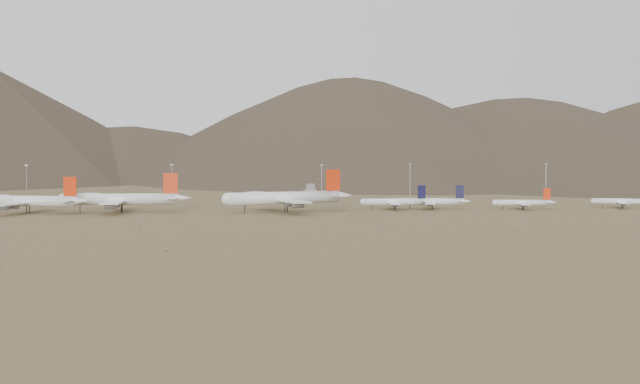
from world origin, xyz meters
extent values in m
plane|color=olive|center=(0.00, 0.00, 0.00)|extent=(3000.00, 3000.00, 0.00)
cylinder|color=white|center=(-140.75, 32.52, 6.99)|extent=(56.06, 24.98, 5.93)
cone|color=white|center=(-110.48, 21.66, 7.43)|extent=(11.53, 8.52, 5.34)
cube|color=white|center=(-141.83, 32.91, 6.10)|extent=(26.43, 52.65, 0.74)
cube|color=white|center=(-114.80, 23.21, 7.58)|extent=(11.62, 20.57, 0.36)
cube|color=red|center=(-115.88, 23.60, 15.22)|extent=(7.21, 3.02, 10.53)
cylinder|color=black|center=(-139.16, 33.53, 2.01)|extent=(0.48, 0.48, 4.02)
cylinder|color=black|center=(-140.17, 30.74, 2.01)|extent=(0.48, 0.48, 4.02)
ellipsoid|color=white|center=(-154.80, 37.57, 8.62)|extent=(18.80, 10.40, 3.56)
cylinder|color=slate|center=(-138.27, 42.82, 4.63)|extent=(6.31, 4.45, 2.67)
cylinder|color=slate|center=(-145.38, 23.00, 4.63)|extent=(6.31, 4.45, 2.67)
cylinder|color=slate|center=(-135.07, 51.74, 4.63)|extent=(6.31, 4.45, 2.67)
cylinder|color=slate|center=(-148.59, 14.08, 4.63)|extent=(6.31, 4.45, 2.67)
cylinder|color=white|center=(-90.62, 32.81, 7.53)|extent=(62.17, 10.33, 6.40)
sphere|color=white|center=(-121.50, 34.78, 7.53)|extent=(6.27, 6.27, 6.27)
cone|color=white|center=(-56.03, 30.60, 8.01)|extent=(11.48, 6.45, 5.76)
cube|color=white|center=(-91.85, 32.89, 6.57)|extent=(13.50, 57.25, 0.80)
cube|color=white|center=(-60.97, 30.91, 8.17)|extent=(6.93, 21.87, 0.38)
cube|color=red|center=(-62.21, 30.99, 16.40)|extent=(8.07, 1.09, 11.35)
cylinder|color=black|center=(-112.24, 34.19, 2.17)|extent=(0.41, 0.41, 4.33)
cylinder|color=black|center=(-89.28, 34.33, 2.17)|extent=(0.52, 0.52, 4.33)
cylinder|color=black|center=(-89.49, 31.13, 2.17)|extent=(0.52, 0.52, 4.33)
ellipsoid|color=white|center=(-106.68, 33.84, 9.29)|extent=(20.07, 6.05, 3.84)
cylinder|color=slate|center=(-91.13, 44.21, 4.99)|extent=(6.36, 3.27, 2.88)
cylinder|color=slate|center=(-92.58, 21.57, 4.99)|extent=(6.36, 3.27, 2.88)
cylinder|color=slate|center=(-90.48, 54.40, 4.99)|extent=(6.36, 3.27, 2.88)
cylinder|color=slate|center=(-93.23, 11.37, 4.99)|extent=(6.36, 3.27, 2.88)
cylinder|color=white|center=(1.11, 22.01, 8.13)|extent=(66.24, 24.55, 6.91)
sphere|color=white|center=(-31.09, 13.06, 8.13)|extent=(6.77, 6.77, 6.77)
cone|color=white|center=(37.17, 32.03, 8.65)|extent=(13.25, 9.21, 6.22)
cube|color=white|center=(-0.18, 21.65, 7.10)|extent=(26.71, 61.89, 0.86)
cube|color=white|center=(32.02, 30.60, 8.82)|extent=(12.03, 24.04, 0.41)
cube|color=red|center=(30.73, 30.24, 17.71)|extent=(8.54, 2.93, 12.25)
cylinder|color=black|center=(-21.43, 15.74, 2.34)|extent=(0.45, 0.45, 4.68)
cylinder|color=black|center=(1.94, 24.03, 2.34)|extent=(0.56, 0.56, 4.68)
cylinder|color=black|center=(2.86, 20.70, 2.34)|extent=(0.56, 0.56, 4.68)
ellipsoid|color=white|center=(-15.63, 17.35, 10.03)|extent=(21.99, 10.72, 4.14)
cylinder|color=slate|center=(-3.46, 33.45, 5.39)|extent=(7.27, 4.78, 3.11)
cylinder|color=slate|center=(3.10, 9.84, 5.39)|extent=(7.27, 4.78, 3.11)
cylinder|color=slate|center=(-6.41, 44.08, 5.39)|extent=(7.27, 4.78, 3.11)
cylinder|color=slate|center=(6.06, -0.78, 5.39)|extent=(7.27, 4.78, 3.11)
cylinder|color=white|center=(67.13, 31.44, 4.63)|extent=(36.26, 8.17, 3.91)
sphere|color=white|center=(49.23, 33.58, 4.63)|extent=(3.84, 3.84, 3.84)
cone|color=white|center=(87.17, 29.04, 4.93)|extent=(6.86, 4.27, 3.52)
cube|color=white|center=(66.41, 31.52, 4.05)|extent=(9.40, 31.36, 0.49)
cube|color=white|center=(84.31, 29.38, 5.03)|extent=(4.62, 12.04, 0.23)
cube|color=black|center=(83.59, 29.47, 10.45)|extent=(4.69, 0.91, 7.72)
cylinder|color=black|center=(54.60, 32.94, 1.34)|extent=(0.41, 0.41, 2.68)
cylinder|color=black|center=(67.96, 32.32, 1.34)|extent=(0.51, 0.51, 2.68)
cylinder|color=black|center=(67.73, 30.38, 1.34)|extent=(0.51, 0.51, 2.68)
cylinder|color=slate|center=(67.44, 40.11, 3.08)|extent=(3.79, 2.18, 1.76)
cylinder|color=slate|center=(65.39, 22.93, 3.08)|extent=(3.79, 2.18, 1.76)
cylinder|color=white|center=(90.03, 31.21, 4.66)|extent=(35.88, 14.05, 3.94)
sphere|color=white|center=(72.65, 36.35, 4.66)|extent=(3.86, 3.86, 3.86)
cone|color=white|center=(109.50, 25.46, 4.96)|extent=(7.26, 5.25, 3.54)
cube|color=white|center=(89.33, 31.42, 4.07)|extent=(14.37, 31.45, 0.49)
cube|color=white|center=(106.72, 26.28, 5.06)|extent=(6.48, 12.25, 0.24)
cube|color=black|center=(106.02, 26.48, 10.51)|extent=(4.62, 1.68, 7.77)
cylinder|color=black|center=(77.86, 34.81, 1.35)|extent=(0.41, 0.41, 2.69)
cylinder|color=black|center=(91.00, 31.95, 1.35)|extent=(0.52, 0.52, 2.69)
cylinder|color=black|center=(90.45, 30.06, 1.35)|extent=(0.52, 0.52, 2.69)
cylinder|color=slate|center=(91.80, 39.76, 3.10)|extent=(3.98, 2.73, 1.77)
cylinder|color=slate|center=(86.87, 23.07, 3.10)|extent=(3.98, 2.73, 1.77)
cylinder|color=white|center=(142.08, 20.07, 4.09)|extent=(31.90, 8.84, 3.45)
sphere|color=white|center=(126.43, 22.79, 4.09)|extent=(3.38, 3.38, 3.38)
cone|color=white|center=(159.61, 17.02, 4.34)|extent=(6.17, 4.04, 3.10)
cube|color=white|center=(141.46, 20.18, 3.57)|extent=(9.67, 27.70, 0.43)
cube|color=white|center=(157.11, 17.46, 4.43)|extent=(4.59, 10.69, 0.21)
cube|color=red|center=(156.48, 17.57, 9.21)|extent=(4.12, 1.01, 6.81)
cylinder|color=black|center=(131.13, 21.98, 1.18)|extent=(0.36, 0.36, 2.36)
cylinder|color=black|center=(142.86, 20.81, 1.18)|extent=(0.45, 0.45, 2.36)
cylinder|color=black|center=(142.56, 19.11, 1.18)|extent=(0.45, 0.45, 2.36)
cylinder|color=slate|center=(142.76, 27.69, 2.71)|extent=(3.40, 2.07, 1.55)
cylinder|color=slate|center=(140.15, 12.67, 2.71)|extent=(3.40, 2.07, 1.55)
cylinder|color=white|center=(206.38, 21.94, 4.14)|extent=(31.37, 14.44, 3.49)
sphere|color=white|center=(191.30, 27.53, 4.14)|extent=(3.42, 3.42, 3.42)
cube|color=white|center=(205.78, 22.17, 3.61)|extent=(14.40, 27.64, 0.44)
cylinder|color=black|center=(195.82, 25.85, 1.19)|extent=(0.37, 0.37, 2.39)
cylinder|color=black|center=(207.29, 22.54, 1.19)|extent=(0.46, 0.46, 2.39)
cylinder|color=black|center=(206.68, 20.90, 1.19)|extent=(0.46, 0.46, 2.39)
cylinder|color=slate|center=(208.46, 29.41, 2.75)|extent=(3.56, 2.59, 1.57)
cylinder|color=slate|center=(203.10, 14.93, 2.75)|extent=(3.56, 2.59, 1.57)
cube|color=tan|center=(30.00, 120.00, 4.00)|extent=(8.00, 8.00, 8.00)
cube|color=slate|center=(30.00, 120.00, 10.00)|extent=(6.00, 6.00, 4.00)
cylinder|color=gray|center=(-157.04, 116.33, 12.50)|extent=(0.50, 0.50, 25.00)
cube|color=gray|center=(-157.04, 116.33, 25.30)|extent=(2.00, 0.60, 0.80)
cylinder|color=gray|center=(-64.16, 122.50, 12.50)|extent=(0.50, 0.50, 25.00)
cube|color=gray|center=(-64.16, 122.50, 25.30)|extent=(2.00, 0.60, 0.80)
cylinder|color=gray|center=(35.35, 103.12, 12.50)|extent=(0.50, 0.50, 25.00)
cube|color=gray|center=(35.35, 103.12, 25.30)|extent=(2.00, 0.60, 0.80)
cylinder|color=gray|center=(108.95, 148.82, 12.50)|extent=(0.50, 0.50, 25.00)
cube|color=gray|center=(108.95, 148.82, 25.30)|extent=(2.00, 0.60, 0.80)
cylinder|color=gray|center=(208.30, 132.63, 12.50)|extent=(0.50, 0.50, 25.00)
cube|color=gray|center=(208.30, 132.63, 25.30)|extent=(2.00, 0.60, 0.80)
ellipsoid|color=olive|center=(7.46, -33.19, 0.32)|extent=(0.72, 0.72, 0.64)
ellipsoid|color=olive|center=(-105.48, -179.86, 0.26)|extent=(0.71, 0.71, 0.52)
ellipsoid|color=olive|center=(-71.50, -39.63, 0.28)|extent=(0.70, 0.70, 0.56)
ellipsoid|color=olive|center=(-72.62, -68.30, 0.32)|extent=(0.98, 0.98, 0.63)
ellipsoid|color=olive|center=(137.07, -49.15, 0.24)|extent=(0.60, 0.60, 0.48)
ellipsoid|color=olive|center=(113.38, -117.79, 0.26)|extent=(0.80, 0.80, 0.51)
ellipsoid|color=olive|center=(86.28, -105.53, 0.47)|extent=(1.08, 1.08, 0.94)
ellipsoid|color=olive|center=(40.77, -53.14, 0.26)|extent=(0.77, 0.77, 0.52)
ellipsoid|color=olive|center=(80.07, -48.94, 0.31)|extent=(0.70, 0.70, 0.62)
ellipsoid|color=olive|center=(-42.58, -102.29, 0.21)|extent=(0.61, 0.61, 0.42)
ellipsoid|color=olive|center=(34.68, -2.09, 0.24)|extent=(0.81, 0.81, 0.47)
ellipsoid|color=olive|center=(34.47, -14.75, 0.17)|extent=(0.63, 0.63, 0.34)
ellipsoid|color=olive|center=(9.74, -66.57, 0.24)|extent=(0.58, 0.58, 0.49)
ellipsoid|color=olive|center=(-29.82, -6.35, 0.32)|extent=(0.86, 0.86, 0.63)
ellipsoid|color=olive|center=(-76.51, -45.08, 0.30)|extent=(1.07, 1.07, 0.61)
ellipsoid|color=olive|center=(-114.78, -26.90, 0.22)|extent=(0.63, 0.63, 0.43)
ellipsoid|color=olive|center=(-54.43, -27.43, 0.22)|extent=(0.79, 0.79, 0.44)
ellipsoid|color=olive|center=(-58.27, -150.47, 0.31)|extent=(0.97, 0.97, 0.62)
ellipsoid|color=olive|center=(125.44, -43.51, 0.46)|extent=(1.04, 1.04, 0.92)
ellipsoid|color=olive|center=(61.04, -160.58, 0.18)|extent=(0.51, 0.51, 0.36)
ellipsoid|color=olive|center=(-0.90, -40.70, 0.23)|extent=(0.70, 0.70, 0.47)
camera|label=1|loc=(-47.73, -427.65, 34.00)|focal=45.00mm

